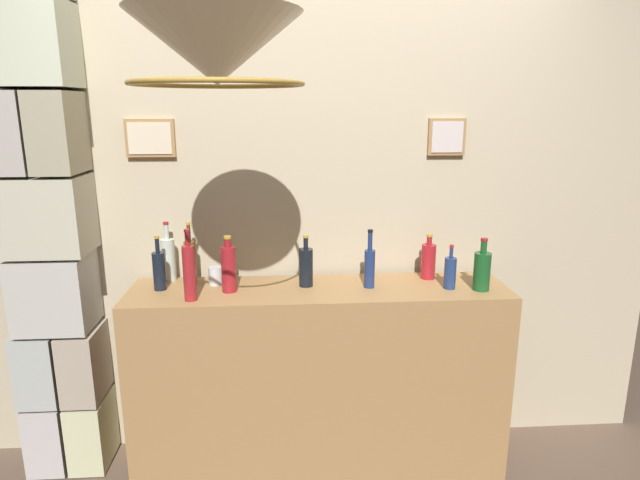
{
  "coord_description": "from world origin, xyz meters",
  "views": [
    {
      "loc": [
        -0.17,
        -1.63,
        1.82
      ],
      "look_at": [
        0.0,
        0.76,
        1.22
      ],
      "focal_mm": 30.27,
      "sensor_mm": 36.0,
      "label": 1
    }
  ],
  "objects_px": {
    "liquor_bottle_vodka": "(370,266)",
    "liquor_bottle_tequila": "(190,261)",
    "liquor_bottle_whiskey": "(189,272)",
    "liquor_bottle_sherry": "(168,259)",
    "liquor_bottle_brandy": "(482,270)",
    "liquor_bottle_vermouth": "(229,268)",
    "liquor_bottle_rye": "(450,272)",
    "liquor_bottle_port": "(306,267)",
    "pendant_lamp": "(216,51)",
    "liquor_bottle_scotch": "(428,261)",
    "liquor_bottle_gin": "(159,270)",
    "glass_tumbler_rocks": "(215,276)"
  },
  "relations": [
    {
      "from": "liquor_bottle_brandy",
      "to": "glass_tumbler_rocks",
      "type": "height_order",
      "value": "liquor_bottle_brandy"
    },
    {
      "from": "liquor_bottle_whiskey",
      "to": "liquor_bottle_sherry",
      "type": "xyz_separation_m",
      "value": [
        -0.15,
        0.29,
        -0.02
      ]
    },
    {
      "from": "liquor_bottle_tequila",
      "to": "pendant_lamp",
      "type": "xyz_separation_m",
      "value": [
        0.26,
        -0.77,
        0.9
      ]
    },
    {
      "from": "liquor_bottle_brandy",
      "to": "glass_tumbler_rocks",
      "type": "relative_size",
      "value": 2.89
    },
    {
      "from": "liquor_bottle_scotch",
      "to": "liquor_bottle_port",
      "type": "height_order",
      "value": "liquor_bottle_port"
    },
    {
      "from": "liquor_bottle_vermouth",
      "to": "glass_tumbler_rocks",
      "type": "bearing_deg",
      "value": 125.0
    },
    {
      "from": "pendant_lamp",
      "to": "liquor_bottle_port",
      "type": "bearing_deg",
      "value": 65.78
    },
    {
      "from": "liquor_bottle_scotch",
      "to": "liquor_bottle_port",
      "type": "relative_size",
      "value": 0.9
    },
    {
      "from": "liquor_bottle_whiskey",
      "to": "liquor_bottle_rye",
      "type": "height_order",
      "value": "liquor_bottle_whiskey"
    },
    {
      "from": "liquor_bottle_whiskey",
      "to": "liquor_bottle_gin",
      "type": "height_order",
      "value": "liquor_bottle_whiskey"
    },
    {
      "from": "liquor_bottle_brandy",
      "to": "liquor_bottle_port",
      "type": "xyz_separation_m",
      "value": [
        -0.82,
        0.11,
        0.0
      ]
    },
    {
      "from": "liquor_bottle_gin",
      "to": "glass_tumbler_rocks",
      "type": "xyz_separation_m",
      "value": [
        0.25,
        0.06,
        -0.05
      ]
    },
    {
      "from": "liquor_bottle_brandy",
      "to": "pendant_lamp",
      "type": "bearing_deg",
      "value": -153.4
    },
    {
      "from": "liquor_bottle_gin",
      "to": "liquor_bottle_rye",
      "type": "bearing_deg",
      "value": -3.23
    },
    {
      "from": "liquor_bottle_vodka",
      "to": "liquor_bottle_tequila",
      "type": "xyz_separation_m",
      "value": [
        -0.86,
        0.13,
        0.01
      ]
    },
    {
      "from": "liquor_bottle_vermouth",
      "to": "liquor_bottle_tequila",
      "type": "relative_size",
      "value": 0.88
    },
    {
      "from": "liquor_bottle_scotch",
      "to": "pendant_lamp",
      "type": "bearing_deg",
      "value": -140.69
    },
    {
      "from": "liquor_bottle_vermouth",
      "to": "glass_tumbler_rocks",
      "type": "xyz_separation_m",
      "value": [
        -0.08,
        0.11,
        -0.07
      ]
    },
    {
      "from": "liquor_bottle_tequila",
      "to": "liquor_bottle_vodka",
      "type": "bearing_deg",
      "value": -8.76
    },
    {
      "from": "liquor_bottle_sherry",
      "to": "liquor_bottle_port",
      "type": "xyz_separation_m",
      "value": [
        0.68,
        -0.13,
        -0.02
      ]
    },
    {
      "from": "liquor_bottle_port",
      "to": "liquor_bottle_rye",
      "type": "bearing_deg",
      "value": -6.99
    },
    {
      "from": "pendant_lamp",
      "to": "liquor_bottle_whiskey",
      "type": "bearing_deg",
      "value": 112.84
    },
    {
      "from": "liquor_bottle_vodka",
      "to": "liquor_bottle_rye",
      "type": "height_order",
      "value": "liquor_bottle_vodka"
    },
    {
      "from": "liquor_bottle_gin",
      "to": "glass_tumbler_rocks",
      "type": "height_order",
      "value": "liquor_bottle_gin"
    },
    {
      "from": "liquor_bottle_whiskey",
      "to": "pendant_lamp",
      "type": "distance_m",
      "value": 1.05
    },
    {
      "from": "liquor_bottle_port",
      "to": "liquor_bottle_vodka",
      "type": "bearing_deg",
      "value": -7.71
    },
    {
      "from": "liquor_bottle_sherry",
      "to": "liquor_bottle_rye",
      "type": "height_order",
      "value": "liquor_bottle_sherry"
    },
    {
      "from": "liquor_bottle_brandy",
      "to": "liquor_bottle_scotch",
      "type": "distance_m",
      "value": 0.28
    },
    {
      "from": "liquor_bottle_brandy",
      "to": "liquor_bottle_port",
      "type": "relative_size",
      "value": 0.99
    },
    {
      "from": "liquor_bottle_scotch",
      "to": "liquor_bottle_whiskey",
      "type": "bearing_deg",
      "value": -168.2
    },
    {
      "from": "liquor_bottle_rye",
      "to": "liquor_bottle_port",
      "type": "bearing_deg",
      "value": 173.01
    },
    {
      "from": "liquor_bottle_vodka",
      "to": "liquor_bottle_brandy",
      "type": "relative_size",
      "value": 1.13
    },
    {
      "from": "liquor_bottle_gin",
      "to": "liquor_bottle_rye",
      "type": "xyz_separation_m",
      "value": [
        1.38,
        -0.08,
        -0.02
      ]
    },
    {
      "from": "liquor_bottle_vodka",
      "to": "liquor_bottle_brandy",
      "type": "xyz_separation_m",
      "value": [
        0.52,
        -0.07,
        -0.01
      ]
    },
    {
      "from": "glass_tumbler_rocks",
      "to": "liquor_bottle_brandy",
      "type": "bearing_deg",
      "value": -7.69
    },
    {
      "from": "liquor_bottle_port",
      "to": "pendant_lamp",
      "type": "distance_m",
      "value": 1.18
    },
    {
      "from": "liquor_bottle_sherry",
      "to": "liquor_bottle_vermouth",
      "type": "bearing_deg",
      "value": -30.77
    },
    {
      "from": "liquor_bottle_gin",
      "to": "liquor_bottle_vodka",
      "type": "bearing_deg",
      "value": -2.01
    },
    {
      "from": "liquor_bottle_sherry",
      "to": "pendant_lamp",
      "type": "relative_size",
      "value": 0.53
    },
    {
      "from": "liquor_bottle_vermouth",
      "to": "liquor_bottle_port",
      "type": "distance_m",
      "value": 0.37
    },
    {
      "from": "liquor_bottle_vermouth",
      "to": "liquor_bottle_rye",
      "type": "relative_size",
      "value": 1.25
    },
    {
      "from": "liquor_bottle_brandy",
      "to": "liquor_bottle_gin",
      "type": "distance_m",
      "value": 1.52
    },
    {
      "from": "liquor_bottle_vodka",
      "to": "liquor_bottle_brandy",
      "type": "distance_m",
      "value": 0.53
    },
    {
      "from": "liquor_bottle_brandy",
      "to": "liquor_bottle_rye",
      "type": "relative_size",
      "value": 1.18
    },
    {
      "from": "liquor_bottle_rye",
      "to": "pendant_lamp",
      "type": "xyz_separation_m",
      "value": [
        -0.99,
        -0.6,
        0.94
      ]
    },
    {
      "from": "liquor_bottle_rye",
      "to": "pendant_lamp",
      "type": "bearing_deg",
      "value": -148.85
    },
    {
      "from": "liquor_bottle_brandy",
      "to": "liquor_bottle_scotch",
      "type": "height_order",
      "value": "liquor_bottle_brandy"
    },
    {
      "from": "liquor_bottle_tequila",
      "to": "liquor_bottle_gin",
      "type": "bearing_deg",
      "value": -142.95
    },
    {
      "from": "liquor_bottle_brandy",
      "to": "liquor_bottle_scotch",
      "type": "xyz_separation_m",
      "value": [
        -0.2,
        0.19,
        -0.0
      ]
    },
    {
      "from": "liquor_bottle_port",
      "to": "liquor_bottle_brandy",
      "type": "bearing_deg",
      "value": -7.94
    }
  ]
}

